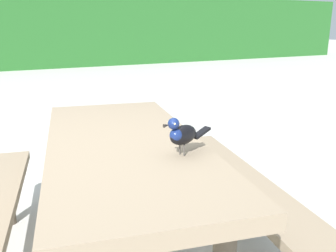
% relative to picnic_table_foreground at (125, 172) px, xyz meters
% --- Properties ---
extents(picnic_table_foreground, '(1.99, 2.01, 0.74)m').
position_rel_picnic_table_foreground_xyz_m(picnic_table_foreground, '(0.00, 0.00, 0.00)').
color(picnic_table_foreground, '#84725B').
rests_on(picnic_table_foreground, ground).
extents(bird_grackle, '(0.28, 0.12, 0.18)m').
position_rel_picnic_table_foreground_xyz_m(bird_grackle, '(0.15, -0.35, 0.29)').
color(bird_grackle, black).
rests_on(bird_grackle, picnic_table_foreground).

